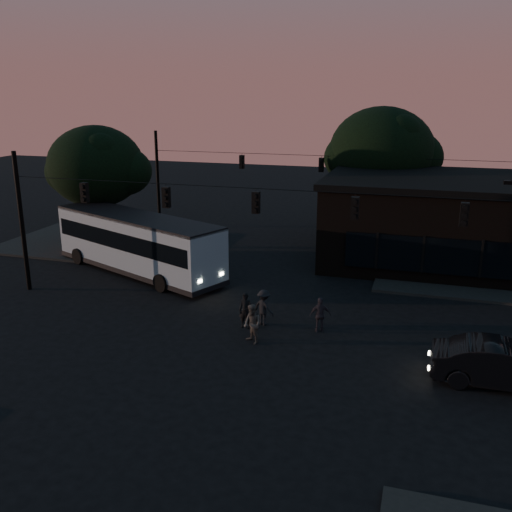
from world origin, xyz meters
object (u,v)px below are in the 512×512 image
(building, at_px, (451,221))
(pedestrian_c, at_px, (320,315))
(pedestrian_a, at_px, (246,311))
(bus, at_px, (137,241))
(pedestrian_b, at_px, (252,324))
(car, at_px, (503,365))
(pedestrian_d, at_px, (264,307))

(building, relative_size, pedestrian_c, 9.45)
(pedestrian_a, bearing_deg, bus, 142.95)
(building, xyz_separation_m, pedestrian_b, (-8.24, -15.00, -1.84))
(car, xyz_separation_m, pedestrian_c, (-7.31, 2.87, -0.02))
(bus, height_order, pedestrian_a, bus)
(car, xyz_separation_m, pedestrian_b, (-9.87, 0.85, 0.03))
(bus, distance_m, car, 21.08)
(building, bearing_deg, car, -84.13)
(building, distance_m, bus, 19.24)
(bus, distance_m, pedestrian_a, 10.62)
(pedestrian_a, xyz_separation_m, pedestrian_c, (3.34, 0.55, -0.03))
(pedestrian_d, bearing_deg, pedestrian_c, -155.63)
(pedestrian_a, bearing_deg, building, 54.03)
(bus, xyz_separation_m, pedestrian_a, (8.68, -6.02, -1.10))
(building, xyz_separation_m, pedestrian_c, (-5.68, -12.98, -1.89))
(car, relative_size, pedestrian_b, 2.92)
(bus, height_order, pedestrian_d, bus)
(pedestrian_a, relative_size, pedestrian_d, 0.99)
(building, bearing_deg, pedestrian_a, -123.69)
(pedestrian_a, xyz_separation_m, pedestrian_d, (0.69, 0.61, 0.01))
(building, distance_m, car, 16.04)
(pedestrian_a, distance_m, pedestrian_c, 3.39)
(bus, bearing_deg, pedestrian_c, -0.80)
(car, bearing_deg, pedestrian_c, 68.34)
(car, relative_size, pedestrian_a, 3.00)
(car, bearing_deg, bus, 66.45)
(bus, distance_m, pedestrian_b, 12.12)
(bus, bearing_deg, car, 0.32)
(building, xyz_separation_m, pedestrian_d, (-8.33, -12.93, -1.86))
(pedestrian_b, bearing_deg, pedestrian_a, 157.89)
(pedestrian_c, bearing_deg, car, 139.46)
(pedestrian_b, relative_size, pedestrian_c, 1.07)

